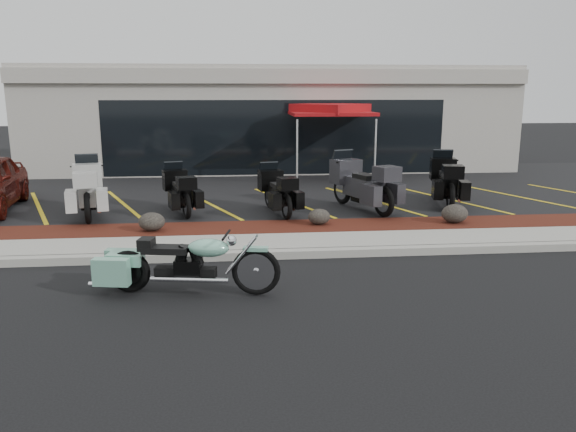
{
  "coord_description": "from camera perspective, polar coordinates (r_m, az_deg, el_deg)",
  "views": [
    {
      "loc": [
        -1.53,
        -9.27,
        3.08
      ],
      "look_at": [
        -0.5,
        1.2,
        0.74
      ],
      "focal_mm": 35.0,
      "sensor_mm": 36.0,
      "label": 1
    }
  ],
  "objects": [
    {
      "name": "curb",
      "position": [
        10.72,
        2.83,
        -3.77
      ],
      "size": [
        24.0,
        0.25,
        0.15
      ],
      "primitive_type": "cube",
      "color": "gray",
      "rests_on": "ground"
    },
    {
      "name": "ground",
      "position": [
        9.89,
        3.6,
        -5.65
      ],
      "size": [
        90.0,
        90.0,
        0.0
      ],
      "primitive_type": "plane",
      "color": "black",
      "rests_on": "ground"
    },
    {
      "name": "boulder_right",
      "position": [
        13.29,
        16.58,
        0.24
      ],
      "size": [
        0.6,
        0.5,
        0.43
      ],
      "primitive_type": "ellipsoid",
      "color": "black",
      "rests_on": "mulch_bed"
    },
    {
      "name": "touring_black_front",
      "position": [
        14.74,
        -11.49,
        3.17
      ],
      "size": [
        1.32,
        2.19,
        1.19
      ],
      "primitive_type": null,
      "rotation": [
        0.0,
        0.0,
        1.85
      ],
      "color": "black",
      "rests_on": "upper_lot"
    },
    {
      "name": "boulder_left",
      "position": [
        12.34,
        -13.68,
        -0.57
      ],
      "size": [
        0.56,
        0.47,
        0.4
      ],
      "primitive_type": "ellipsoid",
      "color": "black",
      "rests_on": "mulch_bed"
    },
    {
      "name": "touring_grey",
      "position": [
        14.92,
        5.57,
        3.97
      ],
      "size": [
        1.81,
        2.67,
        1.45
      ],
      "primitive_type": null,
      "rotation": [
        0.0,
        0.0,
        1.95
      ],
      "color": "#2D2C31",
      "rests_on": "upper_lot"
    },
    {
      "name": "hero_cruiser",
      "position": [
        8.61,
        -3.28,
        -4.95
      ],
      "size": [
        2.91,
        1.2,
        1.0
      ],
      "primitive_type": null,
      "rotation": [
        0.0,
        0.0,
        -0.17
      ],
      "color": "#7DC2A6",
      "rests_on": "ground"
    },
    {
      "name": "traffic_cone",
      "position": [
        17.49,
        -1.37,
        3.7
      ],
      "size": [
        0.35,
        0.35,
        0.5
      ],
      "primitive_type": "cone",
      "rotation": [
        0.0,
        0.0,
        0.29
      ],
      "color": "#DD4207",
      "rests_on": "upper_lot"
    },
    {
      "name": "touring_black_mid",
      "position": [
        14.41,
        -1.93,
        3.19
      ],
      "size": [
        1.19,
        2.16,
        1.19
      ],
      "primitive_type": null,
      "rotation": [
        0.0,
        0.0,
        1.78
      ],
      "color": "black",
      "rests_on": "upper_lot"
    },
    {
      "name": "mulch_bed",
      "position": [
        12.53,
        1.56,
        -1.33
      ],
      "size": [
        24.0,
        1.2,
        0.16
      ],
      "primitive_type": "cube",
      "color": "black",
      "rests_on": "ground"
    },
    {
      "name": "upper_lot",
      "position": [
        17.79,
        -0.61,
        2.8
      ],
      "size": [
        26.0,
        9.6,
        0.15
      ],
      "primitive_type": "cube",
      "color": "black",
      "rests_on": "ground"
    },
    {
      "name": "sidewalk",
      "position": [
        11.38,
        2.32,
        -2.79
      ],
      "size": [
        24.0,
        1.2,
        0.15
      ],
      "primitive_type": "cube",
      "color": "gray",
      "rests_on": "ground"
    },
    {
      "name": "dealership_building",
      "position": [
        23.81,
        -1.96,
        9.93
      ],
      "size": [
        18.0,
        8.16,
        4.0
      ],
      "color": "#9F9A8F",
      "rests_on": "ground"
    },
    {
      "name": "touring_black_rear",
      "position": [
        16.25,
        15.36,
        4.14
      ],
      "size": [
        1.4,
        2.5,
        1.37
      ],
      "primitive_type": null,
      "rotation": [
        0.0,
        0.0,
        1.35
      ],
      "color": "black",
      "rests_on": "upper_lot"
    },
    {
      "name": "boulder_mid",
      "position": [
        12.6,
        3.17,
        -0.06
      ],
      "size": [
        0.5,
        0.42,
        0.35
      ],
      "primitive_type": "ellipsoid",
      "color": "black",
      "rests_on": "mulch_bed"
    },
    {
      "name": "touring_white",
      "position": [
        15.09,
        -19.63,
        3.32
      ],
      "size": [
        1.42,
        2.57,
        1.41
      ],
      "primitive_type": null,
      "rotation": [
        0.0,
        0.0,
        1.79
      ],
      "color": "silver",
      "rests_on": "upper_lot"
    },
    {
      "name": "popup_canopy",
      "position": [
        19.27,
        4.31,
        10.6
      ],
      "size": [
        3.53,
        3.53,
        2.53
      ],
      "rotation": [
        0.0,
        0.0,
        0.38
      ],
      "color": "silver",
      "rests_on": "upper_lot"
    }
  ]
}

